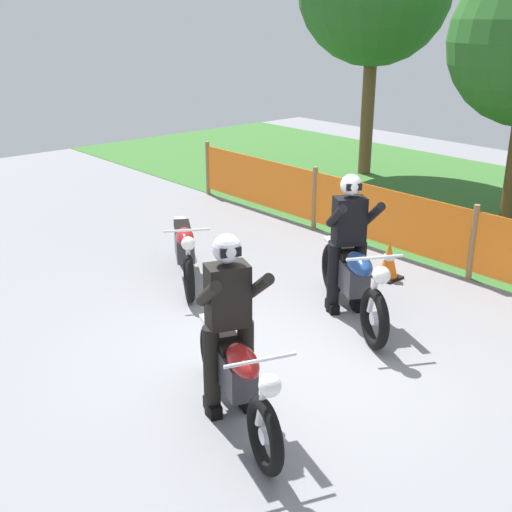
{
  "coord_description": "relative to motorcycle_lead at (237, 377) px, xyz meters",
  "views": [
    {
      "loc": [
        4.23,
        -4.07,
        3.39
      ],
      "look_at": [
        -0.76,
        0.26,
        0.9
      ],
      "focal_mm": 45.31,
      "sensor_mm": 36.0,
      "label": 1
    }
  ],
  "objects": [
    {
      "name": "motorcycle_lead",
      "position": [
        0.0,
        0.0,
        0.0
      ],
      "size": [
        1.91,
        0.88,
        0.94
      ],
      "rotation": [
        0.0,
        0.0,
        -0.35
      ],
      "color": "black",
      "rests_on": "ground"
    },
    {
      "name": "rider_trailing",
      "position": [
        -0.91,
        2.45,
        0.46
      ],
      "size": [
        0.72,
        0.71,
        1.69
      ],
      "rotation": [
        0.0,
        0.0,
        -0.52
      ],
      "color": "black",
      "rests_on": "ground"
    },
    {
      "name": "traffic_cone",
      "position": [
        -1.22,
        3.66,
        -0.2
      ],
      "size": [
        0.32,
        0.32,
        0.53
      ],
      "color": "black",
      "rests_on": "ground"
    },
    {
      "name": "motorcycle_third",
      "position": [
        -2.94,
        1.52,
        -0.01
      ],
      "size": [
        1.72,
        1.08,
        0.92
      ],
      "rotation": [
        0.0,
        0.0,
        -0.54
      ],
      "color": "black",
      "rests_on": "ground"
    },
    {
      "name": "motorcycle_trailing",
      "position": [
        -0.73,
        2.35,
        0.03
      ],
      "size": [
        1.91,
        1.16,
        1.01
      ],
      "rotation": [
        0.0,
        0.0,
        -0.52
      ],
      "color": "black",
      "rests_on": "ground"
    },
    {
      "name": "ground",
      "position": [
        -0.47,
        1.03,
        -0.47
      ],
      "size": [
        24.0,
        24.0,
        0.02
      ],
      "primitive_type": "cube",
      "color": "gray"
    },
    {
      "name": "barrier_fence",
      "position": [
        -0.47,
        4.46,
        0.08
      ],
      "size": [
        11.82,
        0.08,
        1.05
      ],
      "color": "olive",
      "rests_on": "ground"
    },
    {
      "name": "rider_lead",
      "position": [
        -0.18,
        0.07,
        0.46
      ],
      "size": [
        0.69,
        0.67,
        1.69
      ],
      "rotation": [
        0.0,
        0.0,
        -0.35
      ],
      "color": "black",
      "rests_on": "ground"
    }
  ]
}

